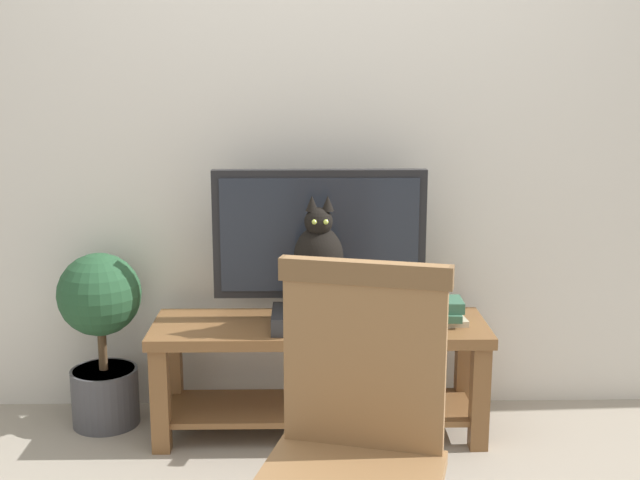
# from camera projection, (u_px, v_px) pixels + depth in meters

# --- Properties ---
(back_wall) EXTENTS (7.00, 0.12, 2.80)m
(back_wall) POSITION_uv_depth(u_px,v_px,m) (317.00, 84.00, 3.43)
(back_wall) COLOR silver
(back_wall) RESTS_ON ground
(tv_stand) EXTENTS (1.34, 0.42, 0.47)m
(tv_stand) POSITION_uv_depth(u_px,v_px,m) (320.00, 358.00, 3.31)
(tv_stand) COLOR brown
(tv_stand) RESTS_ON ground
(tv) EXTENTS (0.85, 0.20, 0.61)m
(tv) POSITION_uv_depth(u_px,v_px,m) (319.00, 240.00, 3.28)
(tv) COLOR black
(tv) RESTS_ON tv_stand
(media_box) EXTENTS (0.37, 0.25, 0.07)m
(media_box) POSITION_uv_depth(u_px,v_px,m) (320.00, 319.00, 3.22)
(media_box) COLOR #2D2D30
(media_box) RESTS_ON tv_stand
(cat) EXTENTS (0.23, 0.36, 0.46)m
(cat) POSITION_uv_depth(u_px,v_px,m) (320.00, 268.00, 3.16)
(cat) COLOR black
(cat) RESTS_ON media_box
(wooden_chair) EXTENTS (0.56, 0.56, 0.99)m
(wooden_chair) POSITION_uv_depth(u_px,v_px,m) (355.00, 434.00, 2.08)
(wooden_chair) COLOR olive
(wooden_chair) RESTS_ON ground
(book_stack) EXTENTS (0.22, 0.18, 0.10)m
(book_stack) POSITION_uv_depth(u_px,v_px,m) (437.00, 311.00, 3.27)
(book_stack) COLOR beige
(book_stack) RESTS_ON tv_stand
(potted_plant) EXTENTS (0.34, 0.34, 0.73)m
(potted_plant) POSITION_uv_depth(u_px,v_px,m) (101.00, 329.00, 3.37)
(potted_plant) COLOR #47474C
(potted_plant) RESTS_ON ground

